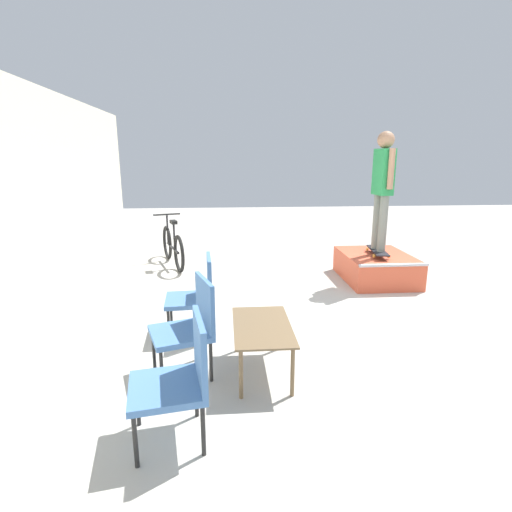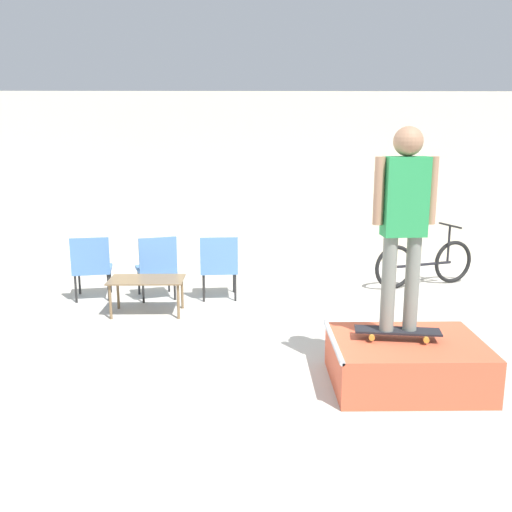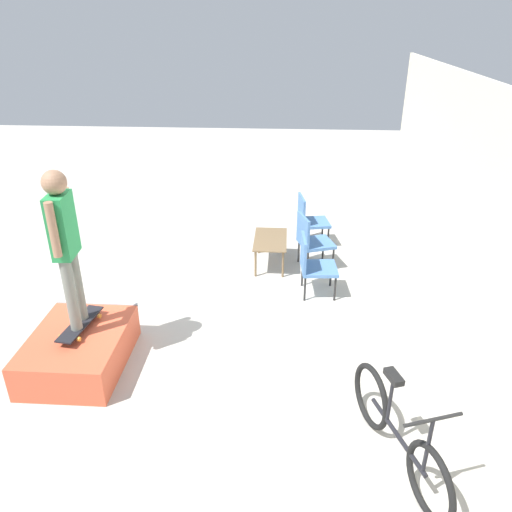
# 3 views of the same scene
# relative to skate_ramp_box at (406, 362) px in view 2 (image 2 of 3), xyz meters

# --- Properties ---
(ground_plane) EXTENTS (24.00, 24.00, 0.00)m
(ground_plane) POSITION_rel_skate_ramp_box_xyz_m (-1.66, 0.76, -0.22)
(ground_plane) COLOR #B7B2A8
(house_wall_back) EXTENTS (12.00, 0.06, 3.00)m
(house_wall_back) POSITION_rel_skate_ramp_box_xyz_m (-1.66, 5.15, 1.28)
(house_wall_back) COLOR beige
(house_wall_back) RESTS_ON ground_plane
(skate_ramp_box) EXTENTS (1.41, 1.06, 0.46)m
(skate_ramp_box) POSITION_rel_skate_ramp_box_xyz_m (0.00, 0.00, 0.00)
(skate_ramp_box) COLOR #DB5638
(skate_ramp_box) RESTS_ON ground_plane
(skateboard_on_ramp) EXTENTS (0.80, 0.33, 0.07)m
(skateboard_on_ramp) POSITION_rel_skate_ramp_box_xyz_m (-0.09, 0.02, 0.30)
(skateboard_on_ramp) COLOR black
(skateboard_on_ramp) RESTS_ON skate_ramp_box
(person_skater) EXTENTS (0.57, 0.26, 1.85)m
(person_skater) POSITION_rel_skate_ramp_box_xyz_m (-0.09, 0.02, 1.42)
(person_skater) COLOR gray
(person_skater) RESTS_ON skateboard_on_ramp
(coffee_table) EXTENTS (0.96, 0.54, 0.47)m
(coffee_table) POSITION_rel_skate_ramp_box_xyz_m (-2.80, 2.16, 0.19)
(coffee_table) COLOR brown
(coffee_table) RESTS_ON ground_plane
(patio_chair_left) EXTENTS (0.60, 0.60, 0.91)m
(patio_chair_left) POSITION_rel_skate_ramp_box_xyz_m (-3.68, 2.83, 0.28)
(patio_chair_left) COLOR black
(patio_chair_left) RESTS_ON ground_plane
(patio_chair_center) EXTENTS (0.66, 0.66, 0.91)m
(patio_chair_center) POSITION_rel_skate_ramp_box_xyz_m (-2.77, 2.83, 0.28)
(patio_chair_center) COLOR black
(patio_chair_center) RESTS_ON ground_plane
(patio_chair_right) EXTENTS (0.55, 0.55, 0.91)m
(patio_chair_right) POSITION_rel_skate_ramp_box_xyz_m (-1.89, 2.82, 0.28)
(patio_chair_right) COLOR black
(patio_chair_right) RESTS_ON ground_plane
(bicycle) EXTENTS (1.66, 0.69, 0.93)m
(bicycle) POSITION_rel_skate_ramp_box_xyz_m (1.23, 3.49, 0.14)
(bicycle) COLOR black
(bicycle) RESTS_ON ground_plane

